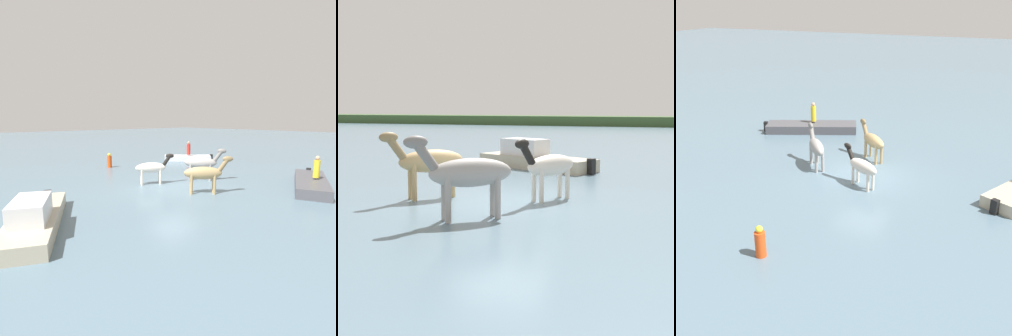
# 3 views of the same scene
# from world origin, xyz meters

# --- Properties ---
(ground_plane) EXTENTS (149.82, 149.82, 0.00)m
(ground_plane) POSITION_xyz_m (0.00, 0.00, 0.00)
(ground_plane) COLOR slate
(horse_lead) EXTENTS (1.40, 2.16, 1.77)m
(horse_lead) POSITION_xyz_m (1.24, 0.47, 0.97)
(horse_lead) COLOR silver
(horse_lead) RESTS_ON ground_plane
(horse_mid_herd) EXTENTS (1.91, 2.12, 1.92)m
(horse_mid_herd) POSITION_xyz_m (-2.08, -0.32, 1.06)
(horse_mid_herd) COLOR tan
(horse_mid_herd) RESTS_ON ground_plane
(horse_pinto_flank) EXTENTS (2.18, 1.98, 1.98)m
(horse_pinto_flank) POSITION_xyz_m (0.06, -2.49, 1.09)
(horse_pinto_flank) COLOR #9E9993
(horse_pinto_flank) RESTS_ON ground_plane
(boat_launch_far) EXTENTS (3.73, 5.75, 0.77)m
(boat_launch_far) POSITION_xyz_m (-5.14, -5.68, 0.18)
(boat_launch_far) COLOR #4C4C51
(boat_launch_far) RESTS_ON ground_plane
(person_spotter_bow) EXTENTS (0.32, 0.32, 1.19)m
(person_spotter_bow) POSITION_xyz_m (-5.38, -5.64, 1.17)
(person_spotter_bow) COLOR yellow
(person_spotter_bow) RESTS_ON boat_launch_far
(buoy_channel_marker) EXTENTS (0.36, 0.36, 1.14)m
(buoy_channel_marker) POSITION_xyz_m (7.79, -0.37, 0.51)
(buoy_channel_marker) COLOR #E54C19
(buoy_channel_marker) RESTS_ON ground_plane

